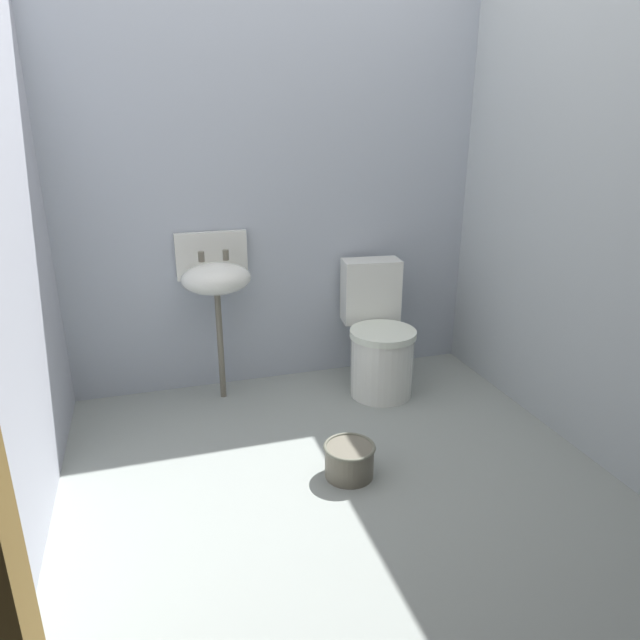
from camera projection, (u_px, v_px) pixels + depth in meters
name	position (u px, v px, depth m)	size (l,w,h in m)	color
ground_plane	(338.00, 485.00, 2.75)	(2.95, 2.81, 0.08)	gray
wall_back	(274.00, 196.00, 3.48)	(2.95, 0.10, 2.35)	#A6AEBB
wall_right	(592.00, 215.00, 2.80)	(0.10, 2.61, 2.35)	#A7AFB4
toilet_near_wall	(378.00, 340.00, 3.55)	(0.44, 0.63, 0.78)	white
sink	(216.00, 277.00, 3.31)	(0.42, 0.35, 0.99)	#676253
bucket	(349.00, 460.00, 2.74)	(0.25, 0.25, 0.16)	#676253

